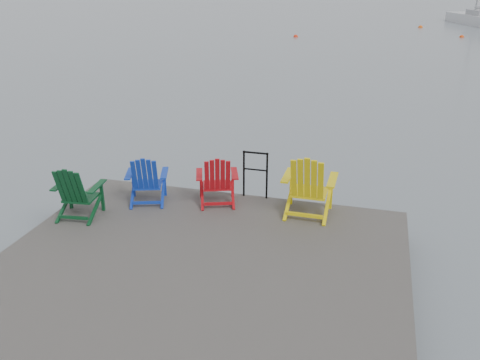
% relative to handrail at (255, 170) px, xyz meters
% --- Properties ---
extents(ground, '(400.00, 400.00, 0.00)m').
position_rel_handrail_xyz_m(ground, '(-0.25, -2.45, -1.04)').
color(ground, slate).
rests_on(ground, ground).
extents(dock, '(6.00, 5.00, 1.40)m').
position_rel_handrail_xyz_m(dock, '(-0.25, -2.45, -0.69)').
color(dock, '#2D2A28').
rests_on(dock, ground).
extents(handrail, '(0.48, 0.04, 0.90)m').
position_rel_handrail_xyz_m(handrail, '(0.00, 0.00, 0.00)').
color(handrail, black).
rests_on(handrail, dock).
extents(chair_green, '(0.83, 0.78, 0.97)m').
position_rel_handrail_xyz_m(chair_green, '(-2.74, -1.62, -0.05)').
color(chair_green, '#0B3E1D').
rests_on(chair_green, dock).
extents(chair_blue, '(0.88, 0.84, 0.93)m').
position_rel_handrail_xyz_m(chair_blue, '(-1.84, -0.76, -0.07)').
color(chair_blue, '#1134B2').
rests_on(chair_blue, dock).
extents(chair_red, '(0.90, 0.86, 0.95)m').
position_rel_handrail_xyz_m(chair_red, '(-0.59, -0.47, -0.06)').
color(chair_red, '#B40D14').
rests_on(chair_red, dock).
extents(chair_yellow, '(0.91, 0.85, 1.14)m').
position_rel_handrail_xyz_m(chair_yellow, '(1.06, -0.50, 0.03)').
color(chair_yellow, yellow).
rests_on(chair_yellow, dock).
extents(sailboat_near, '(4.47, 7.66, 10.42)m').
position_rel_handrail_xyz_m(sailboat_near, '(9.80, 41.59, -0.69)').
color(sailboat_near, silver).
rests_on(sailboat_near, ground).
extents(buoy_b, '(0.34, 0.34, 0.34)m').
position_rel_handrail_xyz_m(buoy_b, '(-3.95, 28.61, -1.04)').
color(buoy_b, red).
rests_on(buoy_b, ground).
extents(buoy_c, '(0.32, 0.32, 0.32)m').
position_rel_handrail_xyz_m(buoy_c, '(7.47, 31.48, -1.04)').
color(buoy_c, '#F7470E').
rests_on(buoy_c, ground).
extents(buoy_d, '(0.37, 0.37, 0.37)m').
position_rel_handrail_xyz_m(buoy_d, '(4.99, 37.55, -1.04)').
color(buoy_d, '#F2580E').
rests_on(buoy_d, ground).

